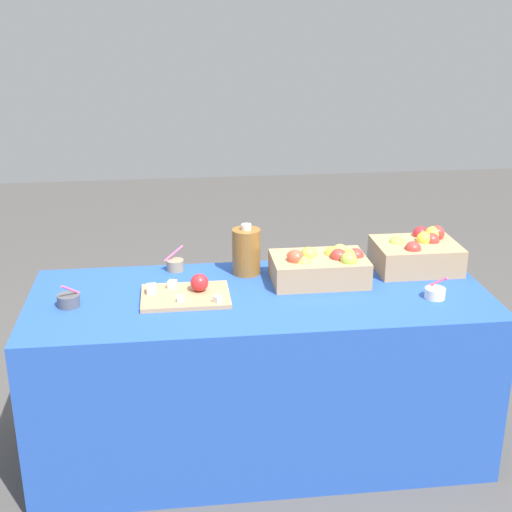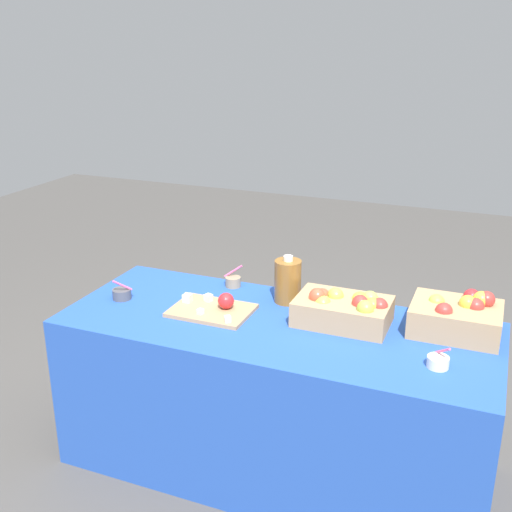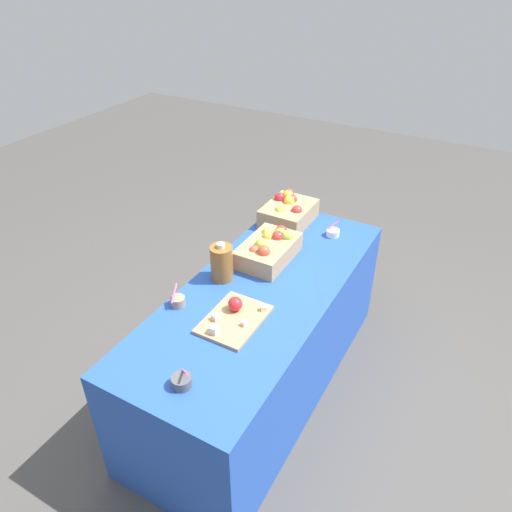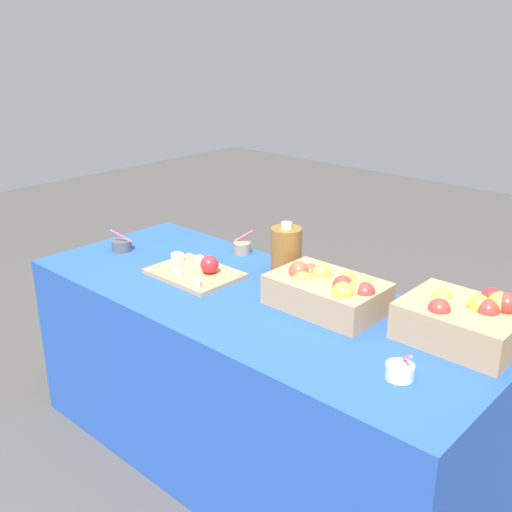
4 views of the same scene
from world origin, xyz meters
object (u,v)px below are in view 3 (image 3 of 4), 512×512
sample_bowl_mid (182,381)px  cider_jug (222,263)px  apple_crate_left (288,211)px  cutting_board_front (234,317)px  sample_bowl_near (178,301)px  sample_bowl_far (333,233)px  apple_crate_middle (269,248)px

sample_bowl_mid → cider_jug: bearing=20.0°
apple_crate_left → cutting_board_front: bearing=-168.7°
sample_bowl_near → sample_bowl_far: (1.05, -0.44, -0.00)m
apple_crate_middle → apple_crate_left: bearing=12.0°
apple_crate_middle → cutting_board_front: apple_crate_middle is taller
cutting_board_front → sample_bowl_far: (1.00, -0.13, 0.00)m
sample_bowl_far → cider_jug: size_ratio=0.43×
sample_bowl_mid → cider_jug: (0.74, 0.27, 0.08)m
cutting_board_front → sample_bowl_near: (-0.04, 0.31, 0.01)m
cutting_board_front → sample_bowl_near: bearing=98.0°
sample_bowl_near → cutting_board_front: bearing=-82.0°
apple_crate_left → cider_jug: (-0.77, 0.03, 0.03)m
sample_bowl_near → sample_bowl_far: 1.13m
apple_crate_middle → cider_jug: size_ratio=1.77×
cider_jug → sample_bowl_near: bearing=167.0°
sample_bowl_mid → cider_jug: cider_jug is taller
sample_bowl_near → cider_jug: bearing=-13.0°
apple_crate_middle → sample_bowl_near: size_ratio=3.65×
cutting_board_front → sample_bowl_far: 1.01m
apple_crate_left → sample_bowl_far: (-0.03, -0.33, -0.05)m
sample_bowl_near → sample_bowl_far: bearing=-22.8°
apple_crate_middle → cider_jug: bearing=156.9°
apple_crate_left → cutting_board_front: (-1.04, -0.21, -0.05)m
apple_crate_left → apple_crate_middle: 0.47m
apple_crate_left → sample_bowl_far: 0.34m
sample_bowl_mid → apple_crate_left: bearing=8.9°
apple_crate_middle → sample_bowl_mid: size_ratio=3.70×
sample_bowl_mid → cutting_board_front: bearing=3.4°
apple_crate_middle → sample_bowl_near: (-0.62, 0.20, -0.04)m
apple_crate_left → sample_bowl_far: size_ratio=3.75×
cutting_board_front → sample_bowl_mid: size_ratio=3.29×
sample_bowl_mid → sample_bowl_far: bearing=-3.8°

